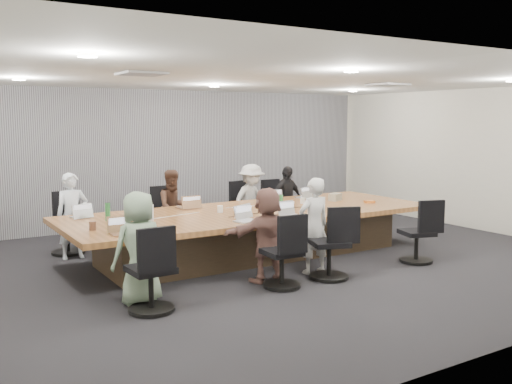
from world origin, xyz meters
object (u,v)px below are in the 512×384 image
bottle_green_left (108,212)px  chair_7 (417,238)px  laptop_5 (246,221)px  person_4 (139,248)px  chair_2 (242,213)px  person_2 (251,200)px  chair_4 (151,276)px  person_5 (267,234)px  person_0 (72,216)px  laptop_4 (124,234)px  chair_1 (166,220)px  bottle_green_right (281,202)px  laptop_3 (303,197)px  bottle_clear (151,212)px  laptop_1 (187,207)px  laptop_2 (267,200)px  chair_3 (276,210)px  mug_brown (93,226)px  person_6 (314,226)px  laptop_6 (291,216)px  chair_6 (329,249)px  chair_0 (67,229)px  person_1 (174,208)px  snack_packet (369,202)px  conference_table (253,231)px  person_3 (287,199)px  chair_5 (282,258)px  canvas_bag (335,197)px  laptop_0 (81,217)px

bottle_green_left → chair_7: bearing=-25.4°
laptop_5 → person_4: bearing=-177.0°
chair_2 → person_2: size_ratio=0.59×
chair_4 → person_5: person_5 is taller
person_0 → laptop_4: size_ratio=4.47×
chair_4 → chair_1: bearing=61.9°
person_2 → bottle_green_right: 1.47m
laptop_3 → person_0: bearing=-22.0°
person_4 → bottle_clear: bearing=-123.5°
chair_7 → laptop_5: 2.69m
person_4 → laptop_5: bearing=-169.7°
laptop_1 → person_2: (1.57, 0.55, -0.07)m
chair_7 → laptop_2: size_ratio=2.27×
chair_3 → mug_brown: bearing=26.4°
chair_7 → person_6: (-1.72, 0.35, 0.30)m
laptop_1 → laptop_6: size_ratio=1.13×
chair_6 → person_4: (-2.60, 0.35, 0.26)m
person_4 → bottle_green_right: 3.17m
chair_3 → chair_6: (-1.41, -3.40, 0.03)m
chair_3 → chair_4: bearing=41.7°
chair_2 → laptop_5: bearing=50.3°
laptop_5 → bottle_clear: (-1.12, 0.81, 0.11)m
chair_3 → laptop_6: chair_3 is taller
chair_4 → person_6: (2.60, 0.35, 0.27)m
person_4 → chair_3: bearing=-149.3°
chair_0 → laptop_6: (2.70, -2.50, 0.33)m
laptop_2 → chair_1: bearing=-21.2°
laptop_6 → bottle_clear: size_ratio=1.32×
person_6 → mug_brown: bearing=-19.2°
person_1 → snack_packet: 3.42m
conference_table → person_3: 2.11m
person_3 → bottle_green_left: (-3.87, -1.06, 0.23)m
laptop_6 → chair_0: bearing=135.2°
bottle_green_right → chair_4: bearing=-150.8°
person_5 → mug_brown: (-2.05, 1.06, 0.15)m
chair_2 → person_4: size_ratio=0.59×
snack_packet → laptop_4: bearing=-174.3°
chair_4 → laptop_2: size_ratio=2.42×
conference_table → bottle_green_left: size_ratio=22.75×
snack_packet → person_1: bearing=150.3°
person_4 → bottle_green_left: size_ratio=5.13×
chair_1 → chair_5: 3.40m
chair_7 → person_2: 3.26m
chair_0 → mug_brown: (-0.14, -1.99, 0.38)m
chair_1 → person_6: 3.21m
laptop_1 → laptop_4: size_ratio=1.13×
laptop_1 → person_5: size_ratio=0.27×
bottle_green_left → bottle_clear: 0.62m
canvas_bag → laptop_0: bearing=171.8°
laptop_3 → person_5: 3.07m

